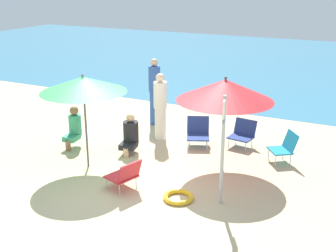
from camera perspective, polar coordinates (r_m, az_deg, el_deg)
The scene contains 14 objects.
ground_plane at distance 8.59m, azimuth -5.66°, elevation -6.82°, with size 40.00×40.00×0.00m, color #CCB789.
sea_water at distance 20.37m, azimuth 14.13°, elevation 7.94°, with size 40.00×16.00×0.01m, color teal.
umbrella_red at distance 8.53m, azimuth 7.42°, elevation 4.65°, with size 1.90×1.90×1.91m.
umbrella_green at distance 8.68m, azimuth -10.95°, elevation 5.30°, with size 1.69×1.69×1.94m.
beach_chair_a at distance 10.12m, azimuth 3.92°, elevation -0.74°, with size 0.70×0.75×0.64m.
beach_chair_b at distance 10.18m, azimuth 9.69°, elevation -0.88°, with size 0.59×0.58×0.60m.
beach_chair_c at distance 8.04m, azimuth -5.63°, elevation -6.27°, with size 0.67×0.64×0.59m.
beach_chair_d at distance 9.47m, azimuth 14.93°, elevation -2.55°, with size 0.68×0.67×0.65m.
person_a at distance 9.67m, azimuth -4.92°, elevation -1.06°, with size 0.40×0.56×0.89m.
person_b at distance 10.18m, azimuth -12.12°, elevation -0.09°, with size 0.32×0.54×0.94m.
person_c at distance 10.27m, azimuth -1.01°, elevation 2.50°, with size 0.31×0.31×1.61m.
person_d at distance 11.37m, azimuth -1.77°, elevation 4.50°, with size 0.30×0.30×1.74m.
warning_sign at distance 7.24m, azimuth 7.17°, elevation -1.31°, with size 0.15×0.41×1.93m.
swim_ring at distance 7.80m, azimuth 1.35°, elevation -9.21°, with size 0.54×0.54×0.09m, color yellow.
Camera 1 is at (4.15, -6.53, 3.74)m, focal length 46.96 mm.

